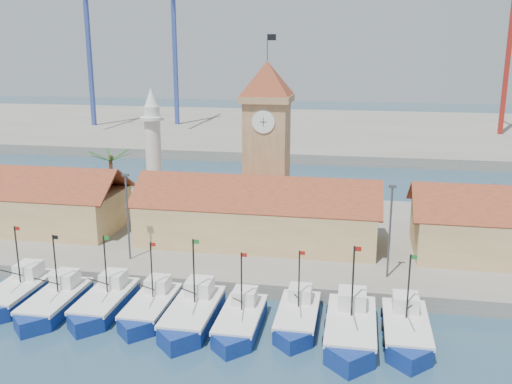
% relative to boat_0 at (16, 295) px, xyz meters
% --- Properties ---
extents(ground, '(400.00, 400.00, 0.00)m').
position_rel_boat_0_xyz_m(ground, '(19.59, -3.35, -0.77)').
color(ground, '#1E3B50').
rests_on(ground, ground).
extents(quay, '(140.00, 32.00, 1.50)m').
position_rel_boat_0_xyz_m(quay, '(19.59, 20.65, -0.02)').
color(quay, gray).
rests_on(quay, ground).
extents(terminal, '(240.00, 80.00, 2.00)m').
position_rel_boat_0_xyz_m(terminal, '(19.59, 106.65, 0.23)').
color(terminal, gray).
rests_on(terminal, ground).
extents(boat_0, '(3.61, 9.89, 7.48)m').
position_rel_boat_0_xyz_m(boat_0, '(0.00, 0.00, 0.00)').
color(boat_0, navy).
rests_on(boat_0, ground).
extents(boat_1, '(3.52, 9.64, 7.29)m').
position_rel_boat_0_xyz_m(boat_1, '(4.41, -1.14, -0.02)').
color(boat_1, navy).
rests_on(boat_1, ground).
extents(boat_2, '(3.49, 9.55, 7.23)m').
position_rel_boat_0_xyz_m(boat_2, '(8.77, -0.33, -0.03)').
color(boat_2, navy).
rests_on(boat_2, ground).
extents(boat_3, '(3.34, 9.15, 6.92)m').
position_rel_boat_0_xyz_m(boat_3, '(13.12, -0.42, -0.06)').
color(boat_3, navy).
rests_on(boat_3, ground).
extents(boat_4, '(3.74, 10.25, 7.76)m').
position_rel_boat_0_xyz_m(boat_4, '(17.15, -1.24, 0.03)').
color(boat_4, navy).
rests_on(boat_4, ground).
extents(boat_5, '(3.35, 9.17, 6.94)m').
position_rel_boat_0_xyz_m(boat_5, '(21.34, -1.51, -0.06)').
color(boat_5, navy).
rests_on(boat_5, ground).
extents(boat_6, '(3.31, 9.06, 6.86)m').
position_rel_boat_0_xyz_m(boat_6, '(25.95, 0.01, -0.06)').
color(boat_6, navy).
rests_on(boat_6, ground).
extents(boat_7, '(3.92, 10.75, 8.13)m').
position_rel_boat_0_xyz_m(boat_7, '(30.41, -1.55, 0.07)').
color(boat_7, navy).
rests_on(boat_7, ground).
extents(boat_8, '(3.59, 9.82, 7.43)m').
position_rel_boat_0_xyz_m(boat_8, '(34.79, -0.78, -0.01)').
color(boat_8, navy).
rests_on(boat_8, ground).
extents(hall_left, '(31.20, 10.13, 7.61)m').
position_rel_boat_0_xyz_m(hall_left, '(-12.41, 16.65, 3.21)').
color(hall_left, '#DAB978').
rests_on(hall_left, quay).
extents(hall_center, '(27.04, 10.13, 7.61)m').
position_rel_boat_0_xyz_m(hall_center, '(19.59, 16.65, 3.21)').
color(hall_center, '#DAB978').
rests_on(hall_center, quay).
extents(clock_tower, '(5.80, 5.80, 22.70)m').
position_rel_boat_0_xyz_m(clock_tower, '(19.59, 22.64, 11.19)').
color(clock_tower, tan).
rests_on(clock_tower, quay).
extents(minaret, '(3.00, 3.00, 16.30)m').
position_rel_boat_0_xyz_m(minaret, '(4.59, 24.65, 8.96)').
color(minaret, silver).
rests_on(minaret, quay).
extents(palm_tree, '(5.60, 5.03, 8.39)m').
position_rel_boat_0_xyz_m(palm_tree, '(-0.41, 22.65, 5.47)').
color(palm_tree, brown).
rests_on(palm_tree, quay).
extents(lamp_posts, '(80.70, 0.25, 9.03)m').
position_rel_boat_0_xyz_m(lamp_posts, '(20.09, 8.65, 5.70)').
color(lamp_posts, '#3F3F44').
rests_on(lamp_posts, quay).
extents(crane_blue_far, '(1.00, 32.98, 43.03)m').
position_rel_boat_0_xyz_m(crane_blue_far, '(-39.84, 97.22, 25.13)').
color(crane_blue_far, '#32469A').
rests_on(crane_blue_far, terminal).
extents(crane_blue_near, '(1.00, 33.49, 41.59)m').
position_rel_boat_0_xyz_m(crane_blue_near, '(-18.55, 103.11, 24.38)').
color(crane_blue_near, '#32469A').
rests_on(crane_blue_near, terminal).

